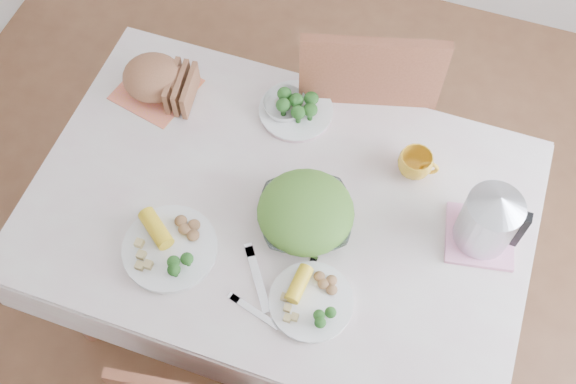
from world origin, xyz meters
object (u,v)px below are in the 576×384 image
(chair_far, at_px, (359,103))
(salad_bowl, at_px, (305,217))
(electric_kettle, at_px, (490,219))
(yellow_mug, at_px, (415,164))
(dining_table, at_px, (281,257))
(dinner_plate_left, at_px, (170,249))
(dinner_plate_right, at_px, (311,302))

(chair_far, height_order, salad_bowl, chair_far)
(chair_far, distance_m, electric_kettle, 0.88)
(salad_bowl, distance_m, yellow_mug, 0.38)
(dining_table, relative_size, chair_far, 1.34)
(electric_kettle, bearing_deg, yellow_mug, 124.38)
(dinner_plate_left, xyz_separation_m, electric_kettle, (0.84, 0.34, 0.11))
(chair_far, relative_size, electric_kettle, 4.65)
(chair_far, relative_size, yellow_mug, 9.81)
(dinner_plate_right, bearing_deg, electric_kettle, 41.32)
(chair_far, height_order, electric_kettle, electric_kettle)
(dinner_plate_left, distance_m, dinner_plate_right, 0.44)
(dinner_plate_right, bearing_deg, yellow_mug, 72.21)
(salad_bowl, distance_m, dinner_plate_right, 0.26)
(chair_far, distance_m, salad_bowl, 0.77)
(chair_far, xyz_separation_m, dinner_plate_left, (-0.33, -0.92, 0.31))
(electric_kettle, bearing_deg, dinner_plate_right, -160.73)
(dining_table, relative_size, salad_bowl, 5.25)
(chair_far, distance_m, yellow_mug, 0.60)
(dinner_plate_right, distance_m, electric_kettle, 0.55)
(salad_bowl, height_order, dinner_plate_right, salad_bowl)
(dining_table, height_order, yellow_mug, yellow_mug)
(dinner_plate_right, bearing_deg, salad_bowl, 112.10)
(salad_bowl, bearing_deg, dinner_plate_left, -147.48)
(yellow_mug, bearing_deg, dining_table, -144.70)
(chair_far, distance_m, dinner_plate_left, 1.02)
(salad_bowl, height_order, dinner_plate_left, salad_bowl)
(dining_table, height_order, dinner_plate_left, dinner_plate_left)
(dining_table, relative_size, dinner_plate_left, 5.05)
(dinner_plate_left, height_order, dinner_plate_right, dinner_plate_left)
(dining_table, bearing_deg, electric_kettle, 8.70)
(dining_table, xyz_separation_m, dinner_plate_left, (-0.25, -0.25, 0.40))
(dinner_plate_left, bearing_deg, dinner_plate_right, -2.47)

